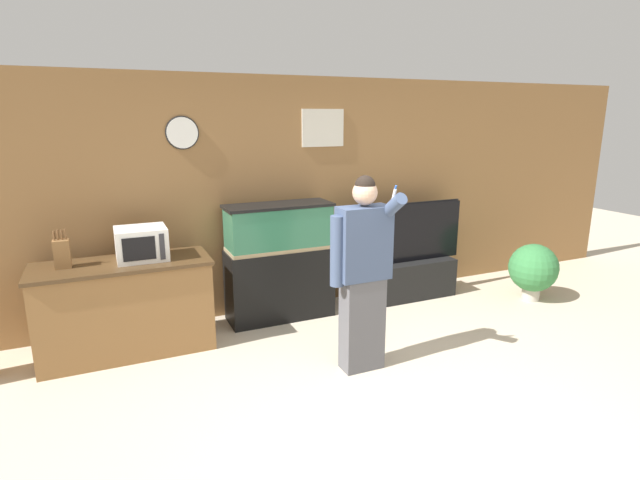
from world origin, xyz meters
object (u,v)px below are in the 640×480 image
counter_island (126,307)px  person_standing (362,272)px  aquarium_on_stand (279,262)px  potted_plant (533,269)px  microwave (141,243)px  knife_block (62,253)px  tv_on_stand (403,270)px

counter_island → person_standing: bearing=-32.3°
aquarium_on_stand → potted_plant: (2.96, -0.73, -0.25)m
microwave → knife_block: 0.66m
person_standing → knife_block: bearing=152.5°
knife_block → tv_on_stand: (3.63, 0.13, -0.66)m
counter_island → tv_on_stand: 3.16m
aquarium_on_stand → person_standing: bearing=-79.1°
counter_island → person_standing: size_ratio=0.91×
aquarium_on_stand → potted_plant: 3.06m
counter_island → potted_plant: (4.55, -0.53, -0.05)m
microwave → aquarium_on_stand: size_ratio=0.35×
tv_on_stand → person_standing: size_ratio=0.92×
tv_on_stand → person_standing: 1.94m
microwave → tv_on_stand: microwave is taller
knife_block → person_standing: bearing=-27.5°
aquarium_on_stand → knife_block: bearing=-175.3°
counter_island → tv_on_stand: size_ratio=0.99×
aquarium_on_stand → microwave: bearing=-173.2°
counter_island → person_standing: person_standing is taller
aquarium_on_stand → potted_plant: aquarium_on_stand is taller
counter_island → aquarium_on_stand: aquarium_on_stand is taller
tv_on_stand → person_standing: bearing=-134.4°
knife_block → tv_on_stand: size_ratio=0.22×
knife_block → tv_on_stand: 3.69m
counter_island → potted_plant: counter_island is taller
microwave → aquarium_on_stand: 1.46m
knife_block → tv_on_stand: knife_block is taller
aquarium_on_stand → tv_on_stand: bearing=-1.5°
microwave → potted_plant: size_ratio=0.65×
knife_block → microwave: bearing=0.1°
microwave → tv_on_stand: 3.05m
microwave → person_standing: bearing=-36.0°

